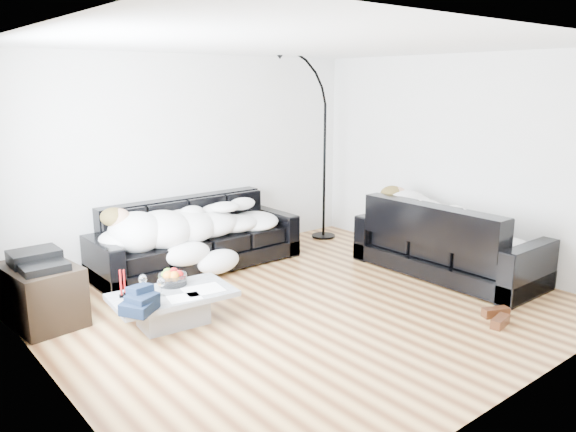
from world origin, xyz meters
TOP-DOWN VIEW (x-y plane):
  - ground at (0.00, 0.00)m, footprint 5.00×5.00m
  - wall_back at (0.00, 2.25)m, footprint 5.00×0.02m
  - wall_left at (-2.50, 0.00)m, footprint 0.02×4.50m
  - wall_right at (2.50, 0.00)m, footprint 0.02×4.50m
  - ceiling at (0.00, 0.00)m, footprint 5.00×5.00m
  - sofa_back at (-0.24, 1.78)m, footprint 2.57×0.89m
  - sofa_right at (1.97, -0.31)m, footprint 0.95×2.21m
  - sleeper_back at (-0.24, 1.73)m, footprint 2.18×0.75m
  - sleeper_right at (1.97, -0.31)m, footprint 0.80×1.89m
  - teal_cushion at (1.91, 0.37)m, footprint 0.42×0.38m
  - coffee_table at (-1.29, 0.45)m, footprint 1.17×0.75m
  - fruit_bowl at (-1.18, 0.63)m, footprint 0.35×0.35m
  - wine_glass_a at (-1.51, 0.59)m, footprint 0.10×0.10m
  - wine_glass_b at (-1.57, 0.44)m, footprint 0.07×0.07m
  - wine_glass_c at (-1.40, 0.44)m, footprint 0.08×0.08m
  - candle_left at (-1.70, 0.63)m, footprint 0.05×0.05m
  - candle_right at (-1.65, 0.67)m, footprint 0.04×0.04m
  - newspaper_a at (-1.03, 0.32)m, footprint 0.40×0.33m
  - newspaper_b at (-1.27, 0.25)m, footprint 0.33×0.27m
  - navy_jacket at (-1.72, 0.24)m, footprint 0.40×0.37m
  - shoes at (1.17, -1.47)m, footprint 0.46×0.34m
  - av_cabinet at (-2.23, 1.29)m, footprint 0.66×0.89m
  - stereo at (-2.23, 1.29)m, footprint 0.44×0.34m
  - floor_lamp at (1.95, 1.85)m, footprint 0.94×0.64m

SIDE VIEW (x-z plane):
  - ground at x=0.00m, z-range 0.00..0.00m
  - shoes at x=1.17m, z-range 0.00..0.10m
  - coffee_table at x=-1.29m, z-range 0.00..0.33m
  - av_cabinet at x=-2.23m, z-range 0.00..0.57m
  - newspaper_b at x=-1.27m, z-range 0.33..0.34m
  - newspaper_a at x=-1.03m, z-range 0.33..0.34m
  - wine_glass_b at x=-1.57m, z-range 0.33..0.49m
  - fruit_bowl at x=-1.18m, z-range 0.33..0.50m
  - wine_glass_c at x=-1.40m, z-range 0.33..0.50m
  - wine_glass_a at x=-1.51m, z-range 0.33..0.51m
  - sofa_back at x=-0.24m, z-range 0.00..0.84m
  - candle_right at x=-1.65m, z-range 0.33..0.56m
  - sofa_right at x=1.97m, z-range 0.00..0.89m
  - candle_left at x=-1.70m, z-range 0.33..0.59m
  - navy_jacket at x=-1.72m, z-range 0.41..0.57m
  - stereo at x=-2.23m, z-range 0.57..0.70m
  - sleeper_back at x=-0.24m, z-range 0.42..0.86m
  - sleeper_right at x=1.97m, z-range 0.42..0.88m
  - teal_cushion at x=1.91m, z-range 0.62..0.82m
  - floor_lamp at x=1.95m, z-range 0.00..2.39m
  - wall_back at x=0.00m, z-range 0.00..2.60m
  - wall_left at x=-2.50m, z-range 0.00..2.60m
  - wall_right at x=2.50m, z-range 0.00..2.60m
  - ceiling at x=0.00m, z-range 2.60..2.60m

